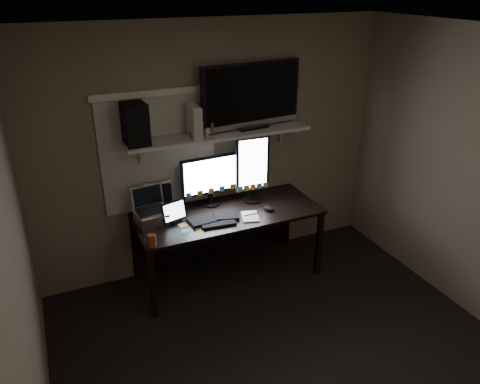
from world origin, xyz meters
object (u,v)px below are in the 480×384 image
speaker (135,124)px  game_console (194,121)px  keyboard (214,218)px  monitor_landscape (210,180)px  tv (251,96)px  laptop (151,208)px  cup (152,240)px  mouse (269,208)px  tablet (174,212)px  monitor_portrait (252,169)px  desk (224,223)px

speaker → game_console: bearing=-4.5°
keyboard → monitor_landscape: bearing=80.3°
tv → monitor_landscape: bearing=173.2°
laptop → cup: size_ratio=3.19×
mouse → cup: size_ratio=1.10×
tablet → cup: tablet is taller
monitor_portrait → tv: size_ratio=0.68×
monitor_portrait → mouse: monitor_portrait is taller
laptop → mouse: bearing=-16.8°
cup → monitor_portrait: bearing=21.9°
desk → laptop: laptop is taller
monitor_portrait → keyboard: (-0.51, -0.24, -0.34)m
laptop → game_console: (0.49, 0.11, 0.73)m
tablet → laptop: bearing=150.0°
tv → mouse: bearing=-90.1°
monitor_landscape → speaker: size_ratio=1.64×
cup → mouse: bearing=9.1°
desk → tv: (0.35, 0.11, 1.24)m
monitor_landscape → speaker: (-0.69, -0.06, 0.67)m
monitor_portrait → tv: (0.02, 0.09, 0.71)m
desk → tv: 1.29m
tablet → cup: (-0.30, -0.33, -0.06)m
monitor_portrait → laptop: bearing=-173.0°
tablet → speaker: bearing=129.6°
keyboard → tablet: 0.38m
desk → speaker: bearing=175.5°
monitor_landscape → tv: size_ratio=0.58×
tablet → tv: (0.88, 0.22, 0.95)m
keyboard → speaker: 1.13m
mouse → monitor_landscape: bearing=125.5°
keyboard → speaker: (-0.60, 0.27, 0.92)m
monitor_portrait → cup: size_ratio=6.58×
tablet → cup: 0.44m
monitor_landscape → tv: tv is taller
tablet → speaker: size_ratio=0.69×
monitor_landscape → tablet: bearing=-155.7°
mouse → tablet: size_ratio=0.47×
speaker → laptop: bearing=-73.2°
monitor_portrait → cup: monitor_portrait is taller
speaker → mouse: bearing=-17.6°
speaker → monitor_portrait: bearing=-4.8°
desk → speaker: (-0.78, 0.06, 1.11)m
monitor_portrait → cup: bearing=-155.6°
tablet → speaker: (-0.25, 0.17, 0.82)m
monitor_landscape → cup: monitor_landscape is taller
monitor_portrait → game_console: (-0.58, 0.02, 0.55)m
keyboard → game_console: game_console is taller
desk → monitor_landscape: size_ratio=3.00×
laptop → speaker: speaker is taller
monitor_portrait → tv: tv is taller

